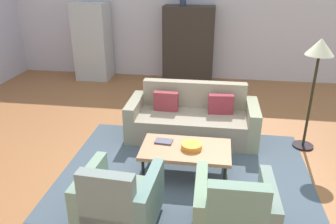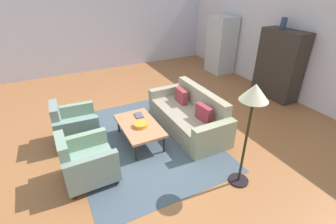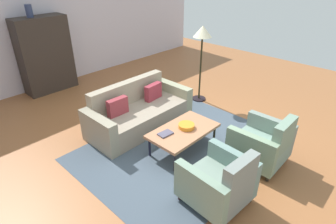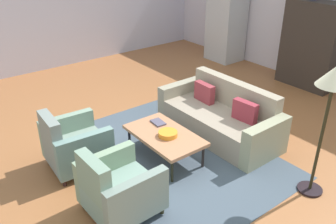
% 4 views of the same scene
% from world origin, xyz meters
% --- Properties ---
extents(ground_plane, '(11.99, 11.99, 0.00)m').
position_xyz_m(ground_plane, '(0.00, 0.00, 0.00)').
color(ground_plane, '#9E6037').
extents(wall_back, '(9.99, 0.12, 2.80)m').
position_xyz_m(wall_back, '(0.00, 4.37, 1.40)').
color(wall_back, silver).
rests_on(wall_back, ground).
extents(area_rug, '(3.40, 2.60, 0.01)m').
position_xyz_m(area_rug, '(-0.12, -0.07, 0.00)').
color(area_rug, '#455360').
rests_on(area_rug, ground).
extents(couch, '(2.10, 0.91, 0.86)m').
position_xyz_m(couch, '(-0.12, 1.07, 0.29)').
color(couch, gray).
rests_on(couch, ground).
extents(coffee_table, '(1.20, 0.70, 0.41)m').
position_xyz_m(coffee_table, '(-0.12, -0.12, 0.37)').
color(coffee_table, black).
rests_on(coffee_table, ground).
extents(armchair_left, '(0.85, 0.85, 0.88)m').
position_xyz_m(armchair_left, '(-0.73, -1.28, 0.34)').
color(armchair_left, black).
rests_on(armchair_left, ground).
extents(armchair_right, '(0.82, 0.82, 0.88)m').
position_xyz_m(armchair_right, '(0.48, -1.28, 0.34)').
color(armchair_right, '#301D15').
rests_on(armchair_right, ground).
extents(fruit_bowl, '(0.28, 0.28, 0.07)m').
position_xyz_m(fruit_bowl, '(-0.04, -0.12, 0.44)').
color(fruit_bowl, orange).
rests_on(fruit_bowl, coffee_table).
extents(book_stack, '(0.25, 0.18, 0.02)m').
position_xyz_m(book_stack, '(-0.44, -0.00, 0.42)').
color(book_stack, '#514C60').
rests_on(book_stack, coffee_table).
extents(cabinet, '(1.20, 0.51, 1.80)m').
position_xyz_m(cabinet, '(-0.47, 4.02, 0.90)').
color(cabinet, '#312823').
rests_on(cabinet, ground).
extents(refrigerator, '(0.80, 0.73, 1.85)m').
position_xyz_m(refrigerator, '(-2.83, 3.92, 0.93)').
color(refrigerator, '#B7BABF').
rests_on(refrigerator, ground).
extents(floor_lamp, '(0.40, 0.40, 1.72)m').
position_xyz_m(floor_lamp, '(1.66, 0.92, 1.44)').
color(floor_lamp, black).
rests_on(floor_lamp, ground).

